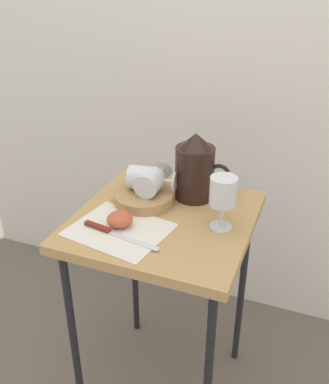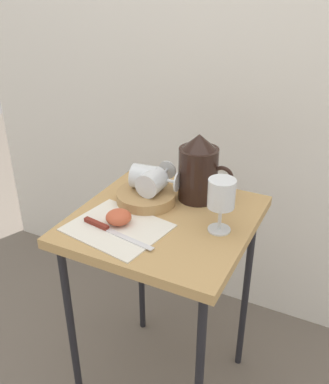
# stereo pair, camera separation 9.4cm
# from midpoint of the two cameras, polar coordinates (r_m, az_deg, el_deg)

# --- Properties ---
(ground_plane) EXTENTS (6.00, 6.00, 0.00)m
(ground_plane) POSITION_cam_midpoint_polar(r_m,az_deg,el_deg) (1.75, -1.69, -24.13)
(ground_plane) COLOR #665B51
(curtain_drape) EXTENTS (2.40, 0.03, 2.27)m
(curtain_drape) POSITION_cam_midpoint_polar(r_m,az_deg,el_deg) (1.64, 6.08, 19.20)
(curtain_drape) COLOR silver
(curtain_drape) RESTS_ON ground_plane
(table) EXTENTS (0.51, 0.52, 0.73)m
(table) POSITION_cam_midpoint_polar(r_m,az_deg,el_deg) (1.30, -2.08, -6.16)
(table) COLOR tan
(table) RESTS_ON ground_plane
(linen_napkin) EXTENTS (0.29, 0.26, 0.00)m
(linen_napkin) POSITION_cam_midpoint_polar(r_m,az_deg,el_deg) (1.20, -8.26, -5.04)
(linen_napkin) COLOR silver
(linen_napkin) RESTS_ON table
(basket_tray) EXTENTS (0.18, 0.18, 0.03)m
(basket_tray) POSITION_cam_midpoint_polar(r_m,az_deg,el_deg) (1.32, -4.80, -0.80)
(basket_tray) COLOR #AD8451
(basket_tray) RESTS_ON table
(pitcher) EXTENTS (0.17, 0.12, 0.21)m
(pitcher) POSITION_cam_midpoint_polar(r_m,az_deg,el_deg) (1.32, 2.03, 2.63)
(pitcher) COLOR black
(pitcher) RESTS_ON table
(wine_glass_upright) EXTENTS (0.07, 0.07, 0.16)m
(wine_glass_upright) POSITION_cam_midpoint_polar(r_m,az_deg,el_deg) (1.16, 5.54, -0.23)
(wine_glass_upright) COLOR silver
(wine_glass_upright) RESTS_ON table
(wine_glass_tipped_near) EXTENTS (0.15, 0.08, 0.08)m
(wine_glass_tipped_near) POSITION_cam_midpoint_polar(r_m,az_deg,el_deg) (1.32, -4.89, 1.84)
(wine_glass_tipped_near) COLOR silver
(wine_glass_tipped_near) RESTS_ON basket_tray
(wine_glass_tipped_far) EXTENTS (0.08, 0.14, 0.07)m
(wine_glass_tipped_far) POSITION_cam_midpoint_polar(r_m,az_deg,el_deg) (1.29, -3.97, 1.29)
(wine_glass_tipped_far) COLOR silver
(wine_glass_tipped_far) RESTS_ON basket_tray
(apple_half_left) EXTENTS (0.07, 0.07, 0.04)m
(apple_half_left) POSITION_cam_midpoint_polar(r_m,az_deg,el_deg) (1.21, -8.18, -3.64)
(apple_half_left) COLOR #C15133
(apple_half_left) RESTS_ON linen_napkin
(knife) EXTENTS (0.24, 0.06, 0.01)m
(knife) POSITION_cam_midpoint_polar(r_m,az_deg,el_deg) (1.19, -9.56, -5.24)
(knife) COLOR silver
(knife) RESTS_ON linen_napkin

